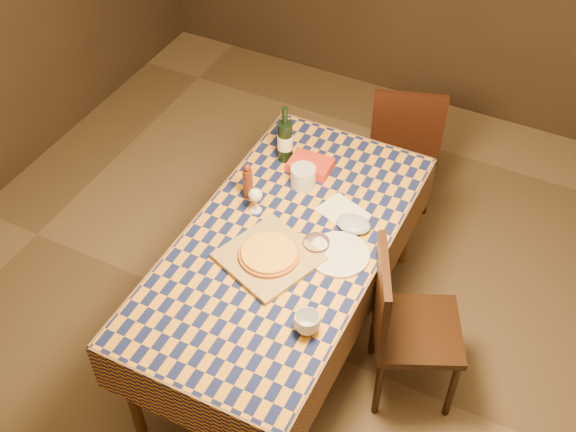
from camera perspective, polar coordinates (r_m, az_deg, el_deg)
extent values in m
plane|color=brown|center=(4.07, -0.32, -9.47)|extent=(5.00, 5.00, 0.00)
cylinder|color=brown|center=(3.52, -12.36, -13.27)|extent=(0.06, 0.06, 0.75)
cylinder|color=brown|center=(4.40, 0.11, 3.12)|extent=(0.06, 0.06, 0.75)
cylinder|color=brown|center=(4.21, 9.40, 0.00)|extent=(0.06, 0.06, 0.75)
cube|color=brown|center=(3.50, -0.37, -2.38)|extent=(0.90, 1.80, 0.03)
cube|color=brown|center=(3.48, -0.37, -2.15)|extent=(0.92, 1.82, 0.02)
cube|color=brown|center=(3.13, -8.19, -14.92)|extent=(0.94, 0.01, 0.30)
cube|color=brown|center=(4.19, 5.31, 4.75)|extent=(0.94, 0.01, 0.30)
cube|color=brown|center=(3.75, -6.71, -1.27)|extent=(0.01, 1.84, 0.30)
cube|color=brown|center=(3.47, 6.54, -6.22)|extent=(0.01, 1.84, 0.30)
cube|color=#A0864B|center=(3.39, -1.50, -3.30)|extent=(0.51, 0.51, 0.02)
cylinder|color=#A75A1B|center=(3.37, -1.50, -3.06)|extent=(0.36, 0.36, 0.02)
cylinder|color=gold|center=(3.36, -1.51, -2.90)|extent=(0.33, 0.33, 0.01)
cylinder|color=#531F13|center=(3.65, -3.19, 2.57)|extent=(0.06, 0.06, 0.17)
sphere|color=#531F13|center=(3.58, -3.26, 3.83)|extent=(0.04, 0.04, 0.04)
imported|color=#5D454E|center=(3.44, 2.24, -2.24)|extent=(0.13, 0.13, 0.04)
cylinder|color=silver|center=(3.63, -2.55, 0.48)|extent=(0.08, 0.08, 0.00)
cylinder|color=silver|center=(3.60, -2.57, 0.89)|extent=(0.01, 0.01, 0.07)
sphere|color=silver|center=(3.56, -2.60, 1.68)|extent=(0.07, 0.07, 0.07)
ellipsoid|color=#400709|center=(3.56, -2.60, 1.58)|extent=(0.05, 0.05, 0.03)
cylinder|color=black|center=(3.85, -0.23, 5.92)|extent=(0.11, 0.11, 0.24)
cylinder|color=black|center=(3.75, -0.24, 7.91)|extent=(0.04, 0.04, 0.10)
cylinder|color=silver|center=(3.85, -0.23, 5.92)|extent=(0.11, 0.11, 0.09)
cylinder|color=silver|center=(3.73, 1.21, 3.13)|extent=(0.17, 0.17, 0.11)
cube|color=red|center=(3.84, 1.79, 4.03)|extent=(0.23, 0.16, 0.06)
cylinder|color=silver|center=(3.42, 4.05, -3.05)|extent=(0.36, 0.36, 0.02)
imported|color=silver|center=(3.11, 1.52, -8.44)|extent=(0.15, 0.15, 0.09)
cube|color=white|center=(3.63, 4.37, 0.32)|extent=(0.28, 0.24, 0.00)
ellipsoid|color=#90A1B9|center=(3.54, 5.19, -0.63)|extent=(0.20, 0.17, 0.05)
cube|color=black|center=(4.63, 9.16, 6.07)|extent=(0.53, 0.53, 0.04)
cube|color=black|center=(4.32, 9.43, 7.02)|extent=(0.41, 0.16, 0.46)
cylinder|color=black|center=(4.92, 11.02, 5.00)|extent=(0.04, 0.04, 0.43)
cylinder|color=black|center=(4.91, 6.84, 5.47)|extent=(0.04, 0.04, 0.43)
cylinder|color=black|center=(4.65, 10.95, 2.20)|extent=(0.04, 0.04, 0.43)
cylinder|color=black|center=(4.64, 6.53, 2.68)|extent=(0.04, 0.04, 0.43)
cube|color=black|center=(3.59, 10.19, -8.89)|extent=(0.56, 0.56, 0.04)
cube|color=black|center=(3.37, 7.34, -6.36)|extent=(0.21, 0.40, 0.46)
cylinder|color=black|center=(3.72, 12.81, -13.26)|extent=(0.04, 0.04, 0.43)
cylinder|color=black|center=(3.91, 12.13, -8.79)|extent=(0.04, 0.04, 0.43)
cylinder|color=black|center=(3.66, 7.13, -13.33)|extent=(0.04, 0.04, 0.43)
cylinder|color=black|center=(3.86, 6.82, -8.80)|extent=(0.04, 0.04, 0.43)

